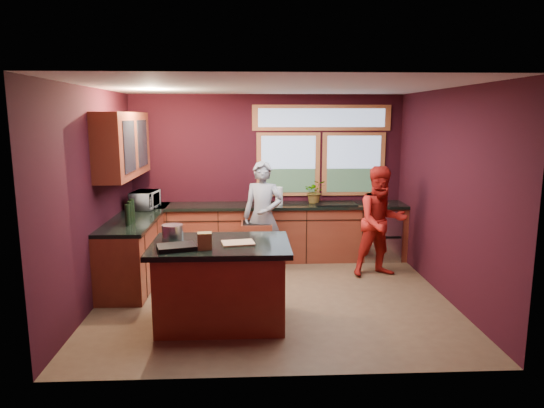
{
  "coord_description": "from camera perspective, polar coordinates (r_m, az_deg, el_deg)",
  "views": [
    {
      "loc": [
        -0.3,
        -6.07,
        2.34
      ],
      "look_at": [
        0.0,
        0.4,
        1.17
      ],
      "focal_mm": 32.0,
      "sensor_mm": 36.0,
      "label": 1
    }
  ],
  "objects": [
    {
      "name": "potted_plant",
      "position": [
        7.99,
        5.08,
        1.45
      ],
      "size": [
        0.35,
        0.3,
        0.39
      ],
      "primitive_type": "imported",
      "color": "#999999",
      "rests_on": "back_counter"
    },
    {
      "name": "microwave",
      "position": [
        7.75,
        -14.71,
        0.46
      ],
      "size": [
        0.4,
        0.54,
        0.28
      ],
      "primitive_type": "imported",
      "rotation": [
        0.0,
        0.0,
        1.43
      ],
      "color": "#999999",
      "rests_on": "left_counter"
    },
    {
      "name": "person_red",
      "position": [
        7.29,
        12.73,
        -2.05
      ],
      "size": [
        0.9,
        0.76,
        1.63
      ],
      "primitive_type": "imported",
      "rotation": [
        0.0,
        0.0,
        0.19
      ],
      "color": "#A61913",
      "rests_on": "floor"
    },
    {
      "name": "left_counter",
      "position": [
        7.36,
        -15.59,
        -4.89
      ],
      "size": [
        0.64,
        2.3,
        0.93
      ],
      "color": "maroon",
      "rests_on": "floor"
    },
    {
      "name": "island",
      "position": [
        5.61,
        -6.01,
        -9.18
      ],
      "size": [
        1.55,
        1.05,
        0.95
      ],
      "color": "maroon",
      "rests_on": "floor"
    },
    {
      "name": "floor",
      "position": [
        6.51,
        0.16,
        -10.8
      ],
      "size": [
        4.5,
        4.5,
        0.0
      ],
      "primitive_type": "plane",
      "color": "brown",
      "rests_on": "ground"
    },
    {
      "name": "back_counter",
      "position": [
        8.01,
        0.97,
        -3.29
      ],
      "size": [
        4.5,
        0.64,
        0.93
      ],
      "color": "maroon",
      "rests_on": "floor"
    },
    {
      "name": "cutting_board",
      "position": [
        5.42,
        -4.01,
        -4.59
      ],
      "size": [
        0.39,
        0.31,
        0.02
      ],
      "primitive_type": "cube",
      "rotation": [
        0.0,
        0.0,
        0.17
      ],
      "color": "#A77B55",
      "rests_on": "island"
    },
    {
      "name": "stock_pot",
      "position": [
        5.66,
        -11.6,
        -3.3
      ],
      "size": [
        0.24,
        0.24,
        0.18
      ],
      "primitive_type": "cylinder",
      "color": "silver",
      "rests_on": "island"
    },
    {
      "name": "room_shell",
      "position": [
        6.42,
        -5.33,
        5.37
      ],
      "size": [
        4.52,
        4.02,
        2.71
      ],
      "color": "black",
      "rests_on": "ground"
    },
    {
      "name": "paper_bag",
      "position": [
        5.22,
        -7.92,
        -4.32
      ],
      "size": [
        0.16,
        0.13,
        0.18
      ],
      "primitive_type": "cube",
      "rotation": [
        0.0,
        0.0,
        0.09
      ],
      "color": "brown",
      "rests_on": "island"
    },
    {
      "name": "person_grey",
      "position": [
        7.36,
        -1.07,
        -1.48
      ],
      "size": [
        0.7,
        0.55,
        1.69
      ],
      "primitive_type": "imported",
      "rotation": [
        0.0,
        0.0,
        -0.27
      ],
      "color": "slate",
      "rests_on": "floor"
    },
    {
      "name": "black_tray",
      "position": [
        5.28,
        -11.16,
        -5.0
      ],
      "size": [
        0.46,
        0.38,
        0.05
      ],
      "primitive_type": "cube",
      "rotation": [
        0.0,
        0.0,
        0.28
      ],
      "color": "black",
      "rests_on": "island"
    },
    {
      "name": "paper_towel",
      "position": [
        7.89,
        0.84,
        0.99
      ],
      "size": [
        0.12,
        0.12,
        0.28
      ],
      "primitive_type": "cylinder",
      "color": "white",
      "rests_on": "back_counter"
    }
  ]
}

